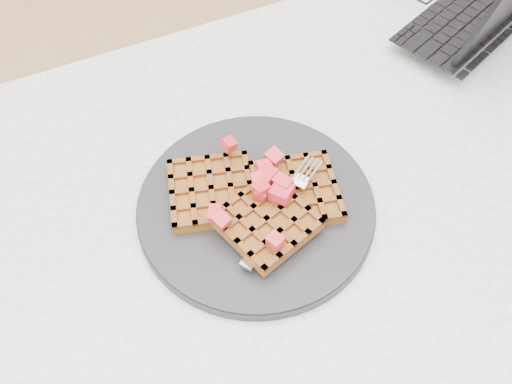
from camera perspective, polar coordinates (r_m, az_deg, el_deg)
ground at (r=1.42m, az=4.06°, el=-18.50°), size 4.00×4.00×0.00m
table at (r=0.83m, az=6.60°, el=-5.62°), size 1.20×0.80×0.75m
plate at (r=0.72m, az=-0.00°, el=-1.48°), size 0.30×0.30×0.02m
waffles at (r=0.70m, az=0.15°, el=-0.83°), size 0.22×0.20×0.03m
strawberry_pile at (r=0.68m, az=-0.00°, el=0.68°), size 0.15×0.15×0.02m
fork at (r=0.70m, az=3.08°, el=-1.68°), size 0.16×0.12×0.02m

